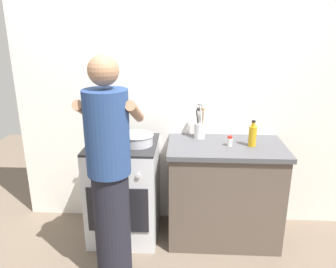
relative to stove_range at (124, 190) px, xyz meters
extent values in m
plane|color=#6B5B4C|center=(0.35, -0.15, -0.45)|extent=(6.00, 6.00, 0.00)
cube|color=silver|center=(0.55, 0.35, 0.80)|extent=(3.20, 0.10, 2.50)
cube|color=brown|center=(0.90, 0.00, -0.02)|extent=(0.96, 0.56, 0.86)
cube|color=#4C4C51|center=(0.90, 0.00, 0.43)|extent=(1.00, 0.60, 0.04)
cube|color=silver|center=(0.00, 0.00, -0.01)|extent=(0.60, 0.60, 0.88)
cube|color=#232326|center=(0.00, 0.00, 0.44)|extent=(0.60, 0.60, 0.02)
cube|color=black|center=(0.00, -0.30, -0.03)|extent=(0.51, 0.01, 0.40)
cylinder|color=silver|center=(-0.18, -0.31, 0.29)|extent=(0.04, 0.01, 0.04)
cylinder|color=silver|center=(0.00, -0.31, 0.29)|extent=(0.04, 0.01, 0.04)
cylinder|color=silver|center=(0.18, -0.31, 0.29)|extent=(0.04, 0.01, 0.04)
cylinder|color=#38383D|center=(-0.14, 0.04, 0.51)|extent=(0.21, 0.21, 0.12)
cube|color=black|center=(-0.26, 0.04, 0.57)|extent=(0.04, 0.02, 0.01)
cube|color=black|center=(-0.02, 0.04, 0.57)|extent=(0.04, 0.02, 0.01)
cylinder|color=#B7B7BC|center=(0.14, -0.03, 0.50)|extent=(0.26, 0.26, 0.09)
torus|color=#B7B7BC|center=(0.14, -0.03, 0.54)|extent=(0.28, 0.28, 0.01)
cylinder|color=silver|center=(0.67, 0.18, 0.52)|extent=(0.10, 0.10, 0.14)
cylinder|color=silver|center=(0.67, 0.18, 0.61)|extent=(0.03, 0.04, 0.30)
sphere|color=silver|center=(0.67, 0.18, 0.77)|extent=(0.03, 0.03, 0.03)
cylinder|color=white|center=(0.66, 0.19, 0.60)|extent=(0.02, 0.05, 0.25)
sphere|color=white|center=(0.66, 0.19, 0.73)|extent=(0.03, 0.03, 0.03)
cylinder|color=silver|center=(0.68, 0.18, 0.61)|extent=(0.04, 0.05, 0.30)
sphere|color=silver|center=(0.68, 0.18, 0.77)|extent=(0.03, 0.03, 0.03)
cylinder|color=silver|center=(0.67, 0.21, 0.60)|extent=(0.05, 0.03, 0.28)
sphere|color=silver|center=(0.67, 0.21, 0.75)|extent=(0.03, 0.03, 0.03)
cylinder|color=#9E7547|center=(0.70, 0.19, 0.59)|extent=(0.01, 0.05, 0.23)
sphere|color=#9E7547|center=(0.70, 0.19, 0.72)|extent=(0.03, 0.03, 0.03)
cylinder|color=black|center=(0.66, 0.16, 0.59)|extent=(0.05, 0.04, 0.24)
sphere|color=black|center=(0.66, 0.16, 0.72)|extent=(0.03, 0.03, 0.03)
cylinder|color=silver|center=(0.92, -0.02, 0.49)|extent=(0.04, 0.04, 0.07)
cylinder|color=red|center=(0.92, -0.02, 0.53)|extent=(0.04, 0.04, 0.02)
cylinder|color=gold|center=(1.11, -0.01, 0.54)|extent=(0.07, 0.07, 0.17)
cylinder|color=gold|center=(1.11, -0.01, 0.64)|extent=(0.03, 0.03, 0.04)
cylinder|color=black|center=(1.11, -0.01, 0.67)|extent=(0.03, 0.03, 0.02)
cylinder|color=black|center=(0.03, -0.61, 0.00)|extent=(0.26, 0.26, 0.90)
cylinder|color=navy|center=(0.03, -0.61, 0.74)|extent=(0.30, 0.30, 0.58)
sphere|color=#A07254|center=(0.03, -0.61, 1.15)|extent=(0.20, 0.20, 0.20)
cylinder|color=#A07254|center=(-0.14, -0.47, 0.85)|extent=(0.07, 0.41, 0.24)
cylinder|color=#A07254|center=(0.20, -0.47, 0.85)|extent=(0.07, 0.41, 0.24)
camera|label=1|loc=(0.54, -2.65, 1.40)|focal=35.04mm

